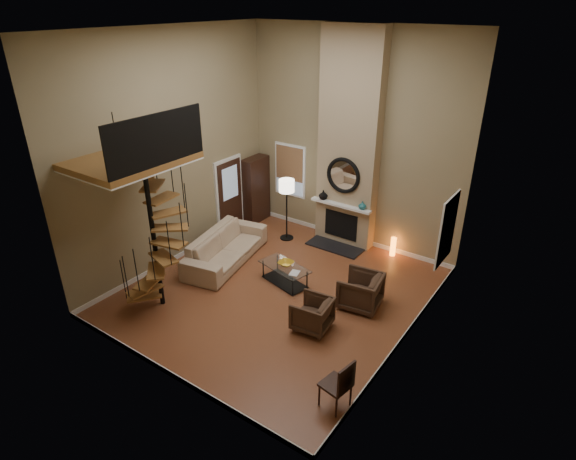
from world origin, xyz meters
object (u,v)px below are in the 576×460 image
Objects in this scene: hutch at (255,190)px; armchair_far at (315,315)px; coffee_table at (285,272)px; sofa at (226,247)px; accent_lamp at (393,247)px; armchair_near at (364,292)px; side_chair at (340,383)px; floor_lamp at (287,191)px.

hutch reaches higher than armchair_far.
coffee_table is (-1.49, 1.06, -0.07)m from armchair_far.
hutch is 5.48m from armchair_far.
accent_lamp is (3.33, 2.68, -0.15)m from sofa.
accent_lamp is at bearing 172.92° from armchair_far.
sofa reaches higher than armchair_near.
side_chair is (2.89, -2.56, 0.24)m from coffee_table.
armchair_near is 0.50× the size of floor_lamp.
accent_lamp is 0.53× the size of side_chair.
accent_lamp is 5.42m from side_chair.
armchair_far is (3.30, -1.05, -0.04)m from sofa.
hutch is 1.47× the size of coffee_table.
armchair_near is 0.65× the size of coffee_table.
floor_lamp is at bearing -18.48° from hutch.
armchair_near is at bearing -80.87° from accent_lamp.
coffee_table is at bearing -101.59° from sofa.
armchair_near is at bearing -24.90° from hutch.
accent_lamp is (-0.39, 2.45, -0.10)m from armchair_near.
armchair_near reaches higher than armchair_far.
hutch is 7.49m from side_chair.
armchair_far is 2.06m from side_chair.
armchair_far is 4.18m from floor_lamp.
side_chair is (0.97, -2.79, 0.17)m from armchair_near.
floor_lamp is at bearing -27.58° from sofa.
floor_lamp is 3.13m from accent_lamp.
armchair_near is 3.75m from floor_lamp.
side_chair is (5.62, -4.94, -0.42)m from hutch.
accent_lamp is (0.03, 3.74, -0.10)m from armchair_far.
armchair_near is at bearing -98.29° from sofa.
hutch is 1.60m from floor_lamp.
sofa is at bearing -179.75° from coffee_table.
sofa reaches higher than coffee_table.
coffee_table is (1.81, 0.01, -0.11)m from sofa.
hutch is at bearing -135.81° from armchair_far.
accent_lamp is at bearing 104.62° from side_chair.
accent_lamp is at bearing 4.00° from hutch.
armchair_far is (4.22, -3.44, -0.60)m from hutch.
armchair_near reaches higher than coffee_table.
hutch reaches higher than armchair_near.
armchair_near is (3.72, 0.23, -0.04)m from sofa.
hutch is at bearing 9.27° from sofa.
side_chair reaches higher than accent_lamp.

